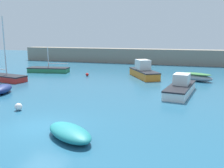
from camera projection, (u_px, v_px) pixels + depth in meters
ground_plane at (42, 128)px, 14.12m from camera, size 120.00×120.00×0.20m
harbor_breakwater at (147, 56)px, 45.20m from camera, size 48.73×2.85×2.64m
rowboat_with_red_cover at (197, 77)px, 28.04m from camera, size 3.74×2.57×0.92m
motorboat_grey_hull at (180, 87)px, 21.93m from camera, size 2.60×6.42×1.74m
rowboat_white_midwater at (2, 89)px, 22.13m from camera, size 2.22×3.18×0.76m
rowboat_blue_near at (70, 132)px, 12.45m from camera, size 3.52×3.01×0.63m
sailboat_short_mast at (49, 70)px, 34.67m from camera, size 5.85×2.80×3.44m
cabin_cruiser_white at (144, 71)px, 30.44m from camera, size 4.69×6.10×2.13m
sailboat_tall_mast at (7, 77)px, 28.03m from camera, size 4.98×2.55×7.08m
mooring_buoy_white at (18, 107)px, 17.12m from camera, size 0.51×0.51×0.51m
mooring_buoy_red at (87, 75)px, 31.44m from camera, size 0.40×0.40×0.40m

